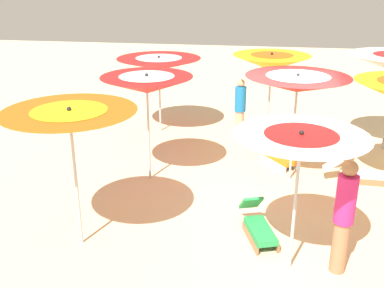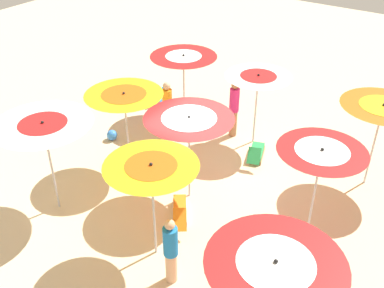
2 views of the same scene
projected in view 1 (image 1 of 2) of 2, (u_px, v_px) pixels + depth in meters
name	position (u px, v px, depth m)	size (l,w,h in m)	color
ground	(271.00, 185.00, 9.91)	(37.41, 37.41, 0.04)	beige
beach_umbrella_3	(300.00, 145.00, 6.42)	(1.92, 1.92, 2.26)	#B2B2B7
beach_umbrella_4	(297.00, 84.00, 9.37)	(2.15, 2.15, 2.37)	#B2B2B7
beach_umbrella_5	(271.00, 62.00, 11.32)	(1.92, 1.92, 2.43)	#B2B2B7
beach_umbrella_6	(70.00, 121.00, 7.01)	(2.08, 2.08, 2.40)	#B2B2B7
beach_umbrella_7	(147.00, 84.00, 9.41)	(1.91, 1.91, 2.36)	#B2B2B7
beach_umbrella_8	(159.00, 64.00, 12.45)	(2.29, 2.29, 2.15)	#B2B2B7
lounger_0	(276.00, 155.00, 10.87)	(1.29, 1.06, 0.60)	silver
lounger_1	(259.00, 227.00, 7.87)	(1.26, 0.74, 0.60)	olive
lounger_3	(359.00, 174.00, 9.93)	(0.37, 1.38, 0.55)	olive
beachgoer_0	(344.00, 215.00, 6.72)	(0.30, 0.30, 1.84)	#A3704C
beachgoer_2	(240.00, 108.00, 12.31)	(0.30, 0.30, 1.63)	#D8A87F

